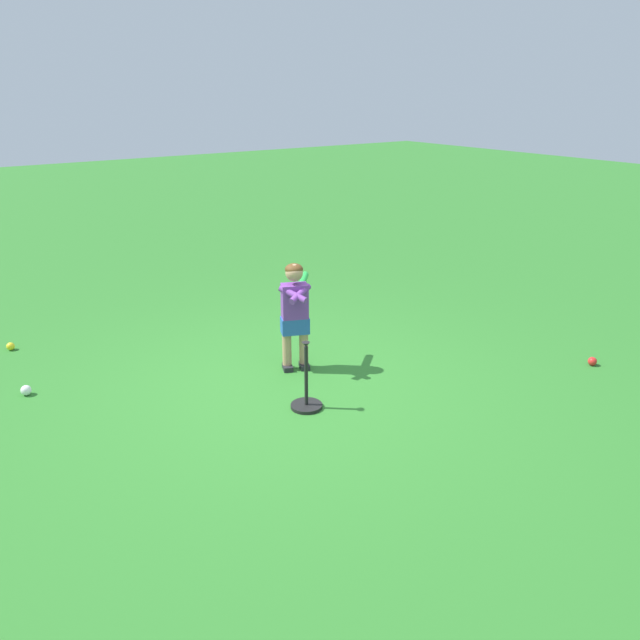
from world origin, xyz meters
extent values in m
plane|color=#2D7528|center=(0.00, 0.00, 0.00)|extent=(40.00, 40.00, 0.00)
cube|color=#232328|center=(-0.25, 0.35, 0.03)|extent=(0.17, 0.14, 0.05)
cylinder|color=tan|center=(-0.27, 0.36, 0.21)|extent=(0.09, 0.09, 0.34)
cube|color=#232328|center=(-0.32, 0.20, 0.03)|extent=(0.17, 0.14, 0.05)
cylinder|color=tan|center=(-0.33, 0.21, 0.21)|extent=(0.09, 0.09, 0.34)
cube|color=#2856A8|center=(-0.30, 0.28, 0.46)|extent=(0.24, 0.31, 0.16)
cube|color=#753899|center=(-0.30, 0.28, 0.71)|extent=(0.23, 0.29, 0.34)
sphere|color=tan|center=(-0.30, 0.28, 1.00)|extent=(0.17, 0.17, 0.17)
ellipsoid|color=#563819|center=(-0.31, 0.29, 1.02)|extent=(0.23, 0.23, 0.11)
sphere|color=green|center=(-0.17, 0.23, 0.80)|extent=(0.04, 0.04, 0.04)
cylinder|color=black|center=(-0.24, 0.29, 0.81)|extent=(0.12, 0.12, 0.05)
cylinder|color=green|center=(-0.41, 0.45, 0.85)|extent=(0.30, 0.29, 0.11)
sphere|color=green|center=(-0.54, 0.57, 0.87)|extent=(0.07, 0.07, 0.07)
cylinder|color=#753899|center=(-0.19, 0.28, 0.81)|extent=(0.18, 0.31, 0.14)
cylinder|color=#753899|center=(-0.22, 0.21, 0.81)|extent=(0.31, 0.17, 0.14)
sphere|color=red|center=(1.38, 2.77, 0.04)|extent=(0.09, 0.09, 0.09)
sphere|color=white|center=(-1.24, -2.05, 0.05)|extent=(0.10, 0.10, 0.10)
sphere|color=yellow|center=(-2.45, -1.95, 0.04)|extent=(0.08, 0.08, 0.08)
cylinder|color=black|center=(0.44, -0.09, 0.01)|extent=(0.28, 0.28, 0.03)
cylinder|color=black|center=(0.44, -0.09, 0.31)|extent=(0.03, 0.03, 0.55)
cone|color=black|center=(0.44, -0.09, 0.60)|extent=(0.07, 0.07, 0.04)
camera|label=1|loc=(4.53, -2.85, 2.66)|focal=35.40mm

